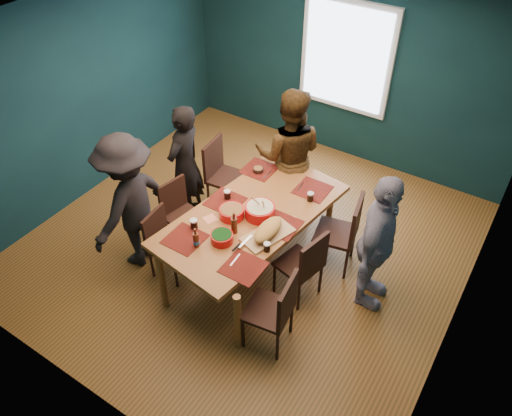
{
  "coord_description": "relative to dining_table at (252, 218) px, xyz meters",
  "views": [
    {
      "loc": [
        2.5,
        -3.73,
        4.46
      ],
      "look_at": [
        0.3,
        -0.3,
        0.94
      ],
      "focal_mm": 35.0,
      "sensor_mm": 36.0,
      "label": 1
    }
  ],
  "objects": [
    {
      "name": "chair_left_near",
      "position": [
        -0.82,
        -0.6,
        -0.26
      ],
      "size": [
        0.42,
        0.42,
        0.87
      ],
      "rotation": [
        0.0,
        0.0,
        0.09
      ],
      "color": "black",
      "rests_on": "floor"
    },
    {
      "name": "cola_glass_c",
      "position": [
        0.43,
        0.54,
        0.14
      ],
      "size": [
        0.08,
        0.08,
        0.11
      ],
      "color": "black",
      "rests_on": "dining_table"
    },
    {
      "name": "cola_glass_a",
      "position": [
        -0.39,
        -0.53,
        0.14
      ],
      "size": [
        0.08,
        0.08,
        0.11
      ],
      "color": "black",
      "rests_on": "dining_table"
    },
    {
      "name": "chair_right_mid",
      "position": [
        0.73,
        -0.08,
        -0.22
      ],
      "size": [
        0.51,
        0.51,
        0.94
      ],
      "rotation": [
        0.0,
        0.0,
        -0.22
      ],
      "color": "black",
      "rests_on": "floor"
    },
    {
      "name": "cola_glass_b",
      "position": [
        0.44,
        -0.4,
        0.13
      ],
      "size": [
        0.07,
        0.07,
        0.1
      ],
      "color": "black",
      "rests_on": "dining_table"
    },
    {
      "name": "cutting_board",
      "position": [
        0.33,
        -0.21,
        0.15
      ],
      "size": [
        0.44,
        0.71,
        0.15
      ],
      "rotation": [
        0.0,
        0.0,
        -0.32
      ],
      "color": "tan",
      "rests_on": "dining_table"
    },
    {
      "name": "napkin_b",
      "position": [
        -0.33,
        -0.33,
        0.08
      ],
      "size": [
        0.17,
        0.17,
        0.0
      ],
      "primitive_type": "cube",
      "rotation": [
        0.0,
        0.0,
        -0.41
      ],
      "color": "#FF906B",
      "rests_on": "dining_table"
    },
    {
      "name": "chair_left_mid",
      "position": [
        -1.0,
        -0.1,
        -0.25
      ],
      "size": [
        0.46,
        0.46,
        0.88
      ],
      "rotation": [
        0.0,
        0.0,
        -0.19
      ],
      "color": "black",
      "rests_on": "floor"
    },
    {
      "name": "bowl_dumpling",
      "position": [
        0.09,
        0.01,
        0.15
      ],
      "size": [
        0.33,
        0.33,
        0.31
      ],
      "color": "red",
      "rests_on": "dining_table"
    },
    {
      "name": "person_back",
      "position": [
        -0.18,
        1.11,
        0.13
      ],
      "size": [
        1.07,
        0.98,
        1.79
      ],
      "primitive_type": "imported",
      "rotation": [
        0.0,
        0.0,
        3.57
      ],
      "color": "black",
      "rests_on": "floor"
    },
    {
      "name": "person_far_left",
      "position": [
        -1.23,
        0.34,
        0.05
      ],
      "size": [
        0.43,
        0.62,
        1.62
      ],
      "primitive_type": "imported",
      "rotation": [
        0.0,
        0.0,
        4.79
      ],
      "color": "black",
      "rests_on": "floor"
    },
    {
      "name": "dining_table",
      "position": [
        0.0,
        0.0,
        0.0
      ],
      "size": [
        1.41,
        2.35,
        0.84
      ],
      "rotation": [
        0.0,
        0.0,
        -0.14
      ],
      "color": "#A76832",
      "rests_on": "floor"
    },
    {
      "name": "chair_right_near",
      "position": [
        0.79,
        -0.77,
        -0.2
      ],
      "size": [
        0.49,
        0.49,
        0.96
      ],
      "rotation": [
        0.0,
        0.0,
        0.14
      ],
      "color": "black",
      "rests_on": "floor"
    },
    {
      "name": "bowl_salad",
      "position": [
        -0.16,
        -0.17,
        0.14
      ],
      "size": [
        0.27,
        0.27,
        0.11
      ],
      "color": "red",
      "rests_on": "dining_table"
    },
    {
      "name": "person_near_left",
      "position": [
        -1.24,
        -0.61,
        0.1
      ],
      "size": [
        0.7,
        1.14,
        1.72
      ],
      "primitive_type": "imported",
      "rotation": [
        0.0,
        0.0,
        4.76
      ],
      "color": "black",
      "rests_on": "floor"
    },
    {
      "name": "cola_glass_d",
      "position": [
        -0.37,
        0.06,
        0.14
      ],
      "size": [
        0.08,
        0.08,
        0.11
      ],
      "color": "black",
      "rests_on": "dining_table"
    },
    {
      "name": "small_bowl",
      "position": [
        -0.36,
        0.68,
        0.11
      ],
      "size": [
        0.13,
        0.13,
        0.06
      ],
      "color": "black",
      "rests_on": "dining_table"
    },
    {
      "name": "person_right",
      "position": [
        1.33,
        0.29,
        0.08
      ],
      "size": [
        0.5,
        1.02,
        1.68
      ],
      "primitive_type": "imported",
      "rotation": [
        0.0,
        0.0,
        1.67
      ],
      "color": "white",
      "rests_on": "floor"
    },
    {
      "name": "napkin_a",
      "position": [
        0.38,
        0.1,
        0.08
      ],
      "size": [
        0.2,
        0.2,
        0.0
      ],
      "primitive_type": "cube",
      "rotation": [
        0.0,
        0.0,
        0.34
      ],
      "color": "#FF906B",
      "rests_on": "dining_table"
    },
    {
      "name": "napkin_c",
      "position": [
        0.35,
        -0.67,
        0.08
      ],
      "size": [
        0.13,
        0.13,
        0.0
      ],
      "primitive_type": "cube",
      "rotation": [
        0.0,
        0.0,
        0.03
      ],
      "color": "#FF906B",
      "rests_on": "dining_table"
    },
    {
      "name": "chair_left_far",
      "position": [
        -0.98,
        0.74,
        -0.18
      ],
      "size": [
        0.49,
        0.49,
        0.99
      ],
      "rotation": [
        0.0,
        0.0,
        0.1
      ],
      "color": "black",
      "rests_on": "floor"
    },
    {
      "name": "beer_bottle_a",
      "position": [
        -0.2,
        -0.73,
        0.16
      ],
      "size": [
        0.06,
        0.06,
        0.24
      ],
      "color": "#4A1B0D",
      "rests_on": "dining_table"
    },
    {
      "name": "room",
      "position": [
        -0.25,
        0.56,
        0.61
      ],
      "size": [
        5.01,
        5.01,
        2.71
      ],
      "color": "#9C602D",
      "rests_on": "ground"
    },
    {
      "name": "bowl_herbs",
      "position": [
        -0.02,
        -0.54,
        0.13
      ],
      "size": [
        0.24,
        0.24,
        0.1
      ],
      "color": "red",
      "rests_on": "dining_table"
    },
    {
      "name": "beer_bottle_b",
      "position": [
        0.01,
        -0.36,
        0.18
      ],
      "size": [
        0.07,
        0.07,
        0.26
      ],
      "color": "#4A1B0D",
      "rests_on": "dining_table"
    },
    {
      "name": "chair_right_far",
      "position": [
        0.87,
        0.58,
        -0.18
      ],
      "size": [
        0.54,
        0.54,
        1.01
      ],
      "rotation": [
        0.0,
        0.0,
        0.21
      ],
      "color": "black",
      "rests_on": "floor"
    }
  ]
}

